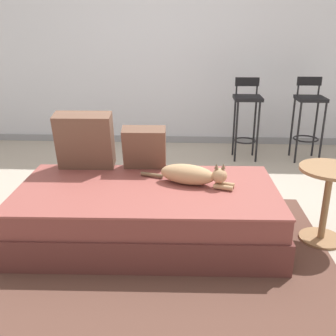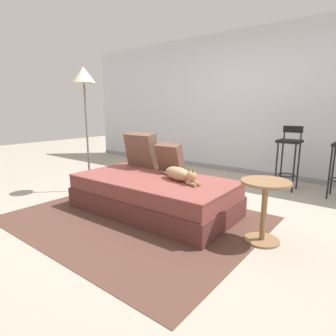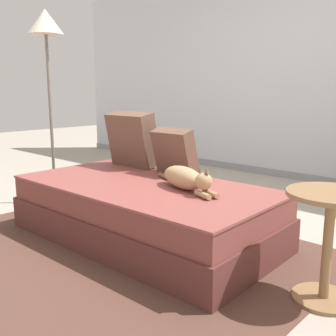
{
  "view_description": "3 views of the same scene",
  "coord_description": "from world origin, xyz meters",
  "px_view_note": "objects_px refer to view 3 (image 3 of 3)",
  "views": [
    {
      "loc": [
        0.29,
        -3.05,
        1.54
      ],
      "look_at": [
        0.15,
        -0.3,
        0.53
      ],
      "focal_mm": 42.0,
      "sensor_mm": 36.0,
      "label": 1
    },
    {
      "loc": [
        2.12,
        -2.81,
        1.21
      ],
      "look_at": [
        0.15,
        -0.3,
        0.53
      ],
      "focal_mm": 30.0,
      "sensor_mm": 36.0,
      "label": 2
    },
    {
      "loc": [
        2.0,
        -2.29,
        1.07
      ],
      "look_at": [
        0.15,
        -0.3,
        0.53
      ],
      "focal_mm": 42.0,
      "sensor_mm": 36.0,
      "label": 3
    }
  ],
  "objects_px": {
    "throw_pillow_corner": "(132,139)",
    "cat": "(185,178)",
    "floor_lamp": "(46,41)",
    "side_table": "(329,231)",
    "couch": "(144,211)",
    "throw_pillow_middle": "(174,151)"
  },
  "relations": [
    {
      "from": "cat",
      "to": "side_table",
      "type": "height_order",
      "value": "cat"
    },
    {
      "from": "throw_pillow_corner",
      "to": "cat",
      "type": "distance_m",
      "value": 0.93
    },
    {
      "from": "cat",
      "to": "floor_lamp",
      "type": "height_order",
      "value": "floor_lamp"
    },
    {
      "from": "cat",
      "to": "floor_lamp",
      "type": "xyz_separation_m",
      "value": [
        -1.65,
        -0.01,
        1.02
      ]
    },
    {
      "from": "throw_pillow_corner",
      "to": "throw_pillow_middle",
      "type": "bearing_deg",
      "value": 1.33
    },
    {
      "from": "floor_lamp",
      "to": "throw_pillow_corner",
      "type": "bearing_deg",
      "value": 22.25
    },
    {
      "from": "side_table",
      "to": "throw_pillow_corner",
      "type": "bearing_deg",
      "value": 169.12
    },
    {
      "from": "cat",
      "to": "floor_lamp",
      "type": "relative_size",
      "value": 0.4
    },
    {
      "from": "cat",
      "to": "floor_lamp",
      "type": "bearing_deg",
      "value": -179.49
    },
    {
      "from": "couch",
      "to": "throw_pillow_corner",
      "type": "distance_m",
      "value": 0.8
    },
    {
      "from": "cat",
      "to": "couch",
      "type": "bearing_deg",
      "value": -165.54
    },
    {
      "from": "throw_pillow_middle",
      "to": "cat",
      "type": "height_order",
      "value": "throw_pillow_middle"
    },
    {
      "from": "couch",
      "to": "cat",
      "type": "height_order",
      "value": "cat"
    },
    {
      "from": "throw_pillow_corner",
      "to": "cat",
      "type": "bearing_deg",
      "value": -19.3
    },
    {
      "from": "side_table",
      "to": "floor_lamp",
      "type": "bearing_deg",
      "value": 179.16
    },
    {
      "from": "couch",
      "to": "floor_lamp",
      "type": "distance_m",
      "value": 1.85
    },
    {
      "from": "couch",
      "to": "throw_pillow_middle",
      "type": "relative_size",
      "value": 5.32
    },
    {
      "from": "throw_pillow_middle",
      "to": "cat",
      "type": "relative_size",
      "value": 0.51
    },
    {
      "from": "couch",
      "to": "throw_pillow_middle",
      "type": "distance_m",
      "value": 0.56
    },
    {
      "from": "floor_lamp",
      "to": "side_table",
      "type": "bearing_deg",
      "value": -0.84
    },
    {
      "from": "throw_pillow_middle",
      "to": "floor_lamp",
      "type": "relative_size",
      "value": 0.21
    },
    {
      "from": "cat",
      "to": "side_table",
      "type": "distance_m",
      "value": 1.0
    }
  ]
}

